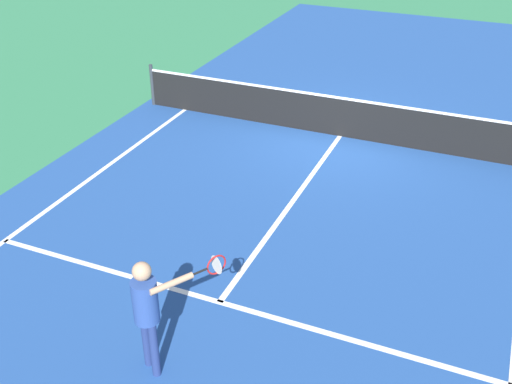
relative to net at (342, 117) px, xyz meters
The scene contains 7 objects.
ground_plane 0.49m from the net, ahead, with size 60.00×60.00×0.00m, color #337F51.
court_surface_inbounds 0.49m from the net, ahead, with size 10.62×24.40×0.00m, color #234C93.
line_sideline_left 7.24m from the net, 124.66° to the right, with size 0.10×11.89×0.01m, color white.
line_service_near 6.42m from the net, 90.00° to the right, with size 8.22×0.10×0.01m, color white.
line_center_service 3.24m from the net, 90.00° to the right, with size 0.10×6.40×0.01m, color white.
net is the anchor object (origin of this frame).
player_near 7.92m from the net, 91.47° to the right, with size 0.92×0.99×1.70m.
Camera 1 is at (3.24, -12.63, 5.96)m, focal length 42.56 mm.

